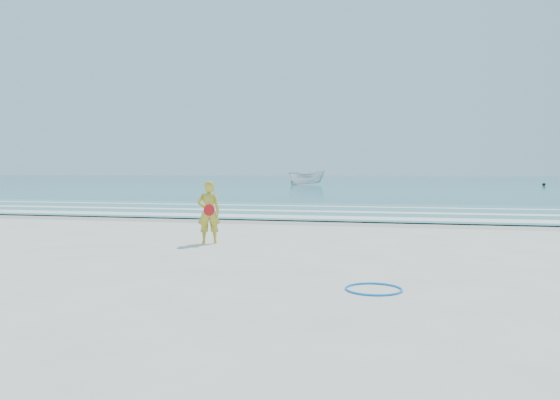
# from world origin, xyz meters

# --- Properties ---
(ground) EXTENTS (400.00, 400.00, 0.00)m
(ground) POSITION_xyz_m (0.00, 0.00, 0.00)
(ground) COLOR silver
(ground) RESTS_ON ground
(wet_sand) EXTENTS (400.00, 2.40, 0.00)m
(wet_sand) POSITION_xyz_m (0.00, 9.00, 0.00)
(wet_sand) COLOR #B2A893
(wet_sand) RESTS_ON ground
(ocean) EXTENTS (400.00, 190.00, 0.04)m
(ocean) POSITION_xyz_m (0.00, 105.00, 0.02)
(ocean) COLOR #19727F
(ocean) RESTS_ON ground
(shallow) EXTENTS (400.00, 10.00, 0.01)m
(shallow) POSITION_xyz_m (0.00, 14.00, 0.04)
(shallow) COLOR #59B7AD
(shallow) RESTS_ON ocean
(foam_near) EXTENTS (400.00, 1.40, 0.01)m
(foam_near) POSITION_xyz_m (0.00, 10.30, 0.05)
(foam_near) COLOR white
(foam_near) RESTS_ON shallow
(foam_mid) EXTENTS (400.00, 0.90, 0.01)m
(foam_mid) POSITION_xyz_m (0.00, 13.20, 0.05)
(foam_mid) COLOR white
(foam_mid) RESTS_ON shallow
(foam_far) EXTENTS (400.00, 0.60, 0.01)m
(foam_far) POSITION_xyz_m (0.00, 16.50, 0.05)
(foam_far) COLOR white
(foam_far) RESTS_ON shallow
(hoop) EXTENTS (0.93, 0.93, 0.03)m
(hoop) POSITION_xyz_m (3.09, -1.25, 0.01)
(hoop) COLOR #0D80F4
(hoop) RESTS_ON ground
(boat) EXTENTS (4.88, 3.40, 1.77)m
(boat) POSITION_xyz_m (-8.73, 57.14, 0.92)
(boat) COLOR silver
(boat) RESTS_ON ocean
(buoy) EXTENTS (0.38, 0.38, 0.38)m
(buoy) POSITION_xyz_m (18.44, 57.73, 0.23)
(buoy) COLOR black
(buoy) RESTS_ON ocean
(woman) EXTENTS (0.64, 0.54, 1.48)m
(woman) POSITION_xyz_m (-1.05, 3.04, 0.74)
(woman) COLOR gold
(woman) RESTS_ON ground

